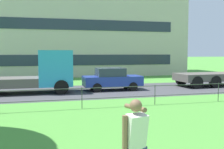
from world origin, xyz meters
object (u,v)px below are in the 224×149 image
flatbed_truck_right (32,74)px  car_blue_far_right (112,79)px  apartment_building_background (61,12)px  person_thrower (135,145)px

flatbed_truck_right → car_blue_far_right: flatbed_truck_right is taller
car_blue_far_right → apartment_building_background: bearing=97.4°
apartment_building_background → flatbed_truck_right: bearing=-101.8°
apartment_building_background → car_blue_far_right: bearing=-82.6°
flatbed_truck_right → apartment_building_background: (3.28, 15.78, 6.26)m
car_blue_far_right → apartment_building_background: apartment_building_background is taller
car_blue_far_right → apartment_building_background: 17.31m
car_blue_far_right → apartment_building_background: (-2.05, 15.83, 6.70)m
person_thrower → car_blue_far_right: person_thrower is taller
car_blue_far_right → apartment_building_background: size_ratio=0.14×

